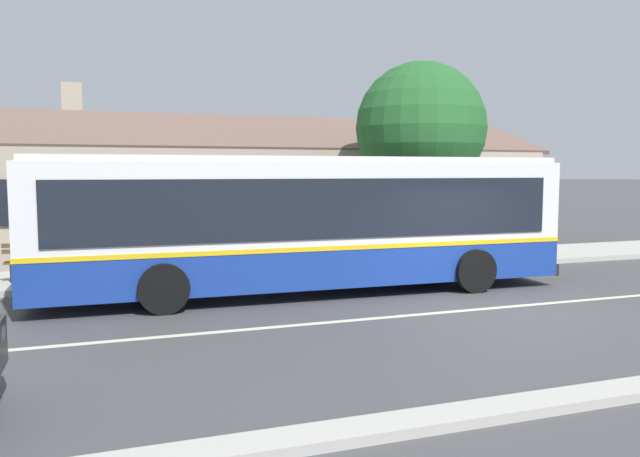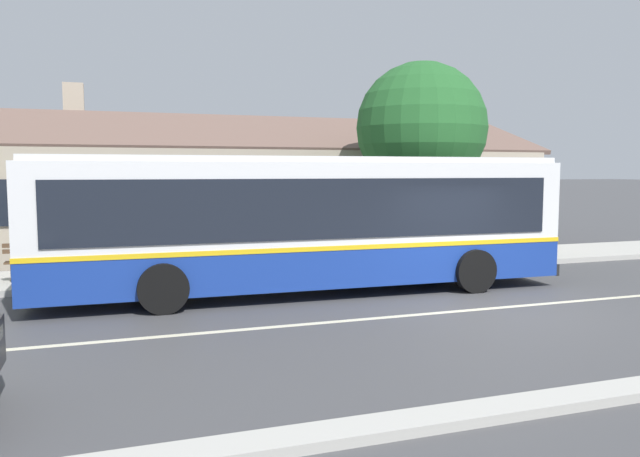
% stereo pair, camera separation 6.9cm
% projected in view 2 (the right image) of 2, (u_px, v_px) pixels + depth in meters
% --- Properties ---
extents(ground_plane, '(300.00, 300.00, 0.00)m').
position_uv_depth(ground_plane, '(486.00, 309.00, 12.62)').
color(ground_plane, '#424244').
extents(sidewalk_far, '(60.00, 3.00, 0.15)m').
position_uv_depth(sidewalk_far, '(367.00, 264.00, 18.26)').
color(sidewalk_far, '#ADAAA3').
rests_on(sidewalk_far, ground).
extents(lane_divider_stripe, '(60.00, 0.16, 0.01)m').
position_uv_depth(lane_divider_stripe, '(486.00, 309.00, 12.62)').
color(lane_divider_stripe, beige).
rests_on(lane_divider_stripe, ground).
extents(community_building, '(21.74, 8.77, 5.91)m').
position_uv_depth(community_building, '(239.00, 195.00, 23.82)').
color(community_building, tan).
rests_on(community_building, ground).
extents(transit_bus, '(12.04, 2.97, 3.10)m').
position_uv_depth(transit_bus, '(306.00, 220.00, 14.24)').
color(transit_bus, navy).
rests_on(transit_bus, ground).
extents(bench_by_building, '(1.85, 0.51, 0.94)m').
position_uv_depth(bench_by_building, '(46.00, 262.00, 15.12)').
color(bench_by_building, brown).
rests_on(bench_by_building, sidewalk_far).
extents(street_tree_primary, '(4.02, 4.02, 6.11)m').
position_uv_depth(street_tree_primary, '(423.00, 133.00, 19.12)').
color(street_tree_primary, '#4C3828').
rests_on(street_tree_primary, ground).
extents(bus_stop_sign, '(0.36, 0.07, 2.40)m').
position_uv_depth(bus_stop_sign, '(505.00, 210.00, 18.48)').
color(bus_stop_sign, gray).
rests_on(bus_stop_sign, sidewalk_far).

